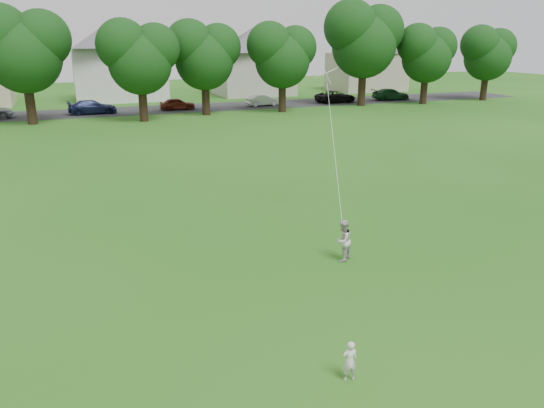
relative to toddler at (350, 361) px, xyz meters
name	(u,v)px	position (x,y,z in m)	size (l,w,h in m)	color
ground	(312,303)	(0.71, 3.38, -0.46)	(160.00, 160.00, 0.00)	#185112
street	(132,111)	(0.71, 45.38, -0.46)	(90.00, 7.00, 0.01)	#2D2D30
toddler	(350,361)	(0.00, 0.00, 0.00)	(0.34, 0.22, 0.93)	silver
older_boy	(343,241)	(2.84, 5.67, 0.23)	(0.67, 0.52, 1.38)	beige
kite	(334,147)	(3.46, 7.71, 2.87)	(0.99, 2.52, 6.33)	white
tree_row	(154,44)	(2.39, 39.76, 5.84)	(82.23, 8.80, 11.10)	black
parked_cars	(156,105)	(2.93, 44.38, 0.16)	(63.13, 2.36, 1.28)	black
house_row	(104,55)	(-0.77, 55.38, 4.54)	(77.54, 14.21, 10.56)	silver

